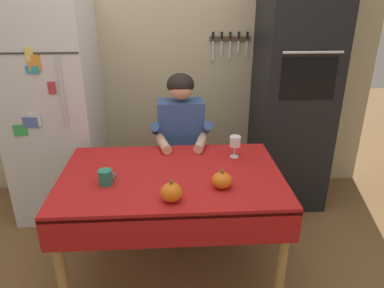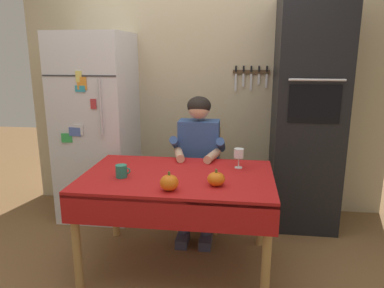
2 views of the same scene
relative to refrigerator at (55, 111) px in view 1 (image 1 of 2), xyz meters
The scene contains 11 objects.
ground_plane 1.62m from the refrigerator, 45.29° to the right, with size 10.00×10.00×0.00m, color brown.
back_wall_assembly 1.15m from the refrigerator, 21.31° to the left, with size 3.70×0.13×2.60m.
refrigerator is the anchor object (origin of this frame).
wall_oven 2.01m from the refrigerator, ahead, with size 0.60×0.64×2.10m.
dining_table 1.32m from the refrigerator, 42.91° to the right, with size 1.40×0.90×0.74m.
chair_behind_person 1.11m from the refrigerator, ahead, with size 0.40×0.40×0.93m.
seated_person 1.08m from the refrigerator, 15.13° to the right, with size 0.47×0.55×1.25m.
coffee_mug 1.13m from the refrigerator, 60.05° to the right, with size 0.11×0.08×0.09m.
wine_glass 1.53m from the refrigerator, 24.61° to the right, with size 0.08×0.08×0.16m.
pumpkin_large 1.64m from the refrigerator, 40.20° to the right, with size 0.12×0.12×0.12m.
pumpkin_medium 1.52m from the refrigerator, 51.14° to the right, with size 0.12×0.12×0.13m.
Camera 1 is at (0.01, -1.93, 1.80)m, focal length 33.55 mm.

